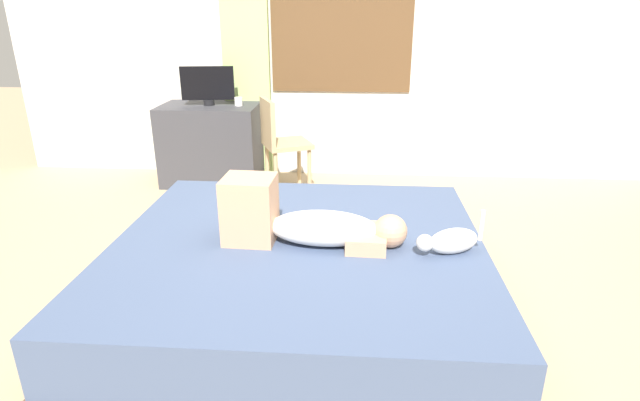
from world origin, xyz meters
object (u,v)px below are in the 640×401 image
(bed, at_px, (299,278))
(desk, at_px, (212,144))
(tv_monitor, at_px, (208,85))
(chair_by_desk, at_px, (279,139))
(cup, at_px, (238,101))
(person_lying, at_px, (304,222))
(cat, at_px, (450,241))

(bed, xyz_separation_m, desk, (-1.08, 2.20, 0.15))
(bed, height_order, tv_monitor, tv_monitor)
(desk, bearing_deg, chair_by_desk, -24.22)
(tv_monitor, distance_m, cup, 0.31)
(bed, xyz_separation_m, tv_monitor, (-1.07, 2.20, 0.70))
(bed, height_order, person_lying, person_lying)
(desk, distance_m, tv_monitor, 0.55)
(desk, distance_m, cup, 0.50)
(bed, distance_m, chair_by_desk, 1.94)
(person_lying, height_order, desk, person_lying)
(cup, relative_size, chair_by_desk, 0.09)
(tv_monitor, bearing_deg, bed, -64.00)
(bed, xyz_separation_m, cat, (0.76, -0.09, 0.29))
(bed, distance_m, desk, 2.45)
(cat, bearing_deg, cup, 124.26)
(cat, height_order, cup, cup)
(chair_by_desk, bearing_deg, desk, 155.78)
(desk, height_order, tv_monitor, tv_monitor)
(tv_monitor, bearing_deg, cup, -0.89)
(bed, bearing_deg, desk, 116.11)
(cat, bearing_deg, bed, 173.11)
(cat, bearing_deg, tv_monitor, 128.70)
(cat, relative_size, desk, 0.38)
(cup, bearing_deg, person_lying, -69.43)
(person_lying, xyz_separation_m, cat, (0.73, -0.07, -0.05))
(bed, relative_size, desk, 2.20)
(cat, relative_size, tv_monitor, 0.71)
(tv_monitor, bearing_deg, chair_by_desk, -24.38)
(person_lying, relative_size, cat, 2.74)
(person_lying, distance_m, chair_by_desk, 1.94)
(bed, relative_size, tv_monitor, 4.12)
(person_lying, distance_m, desk, 2.48)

